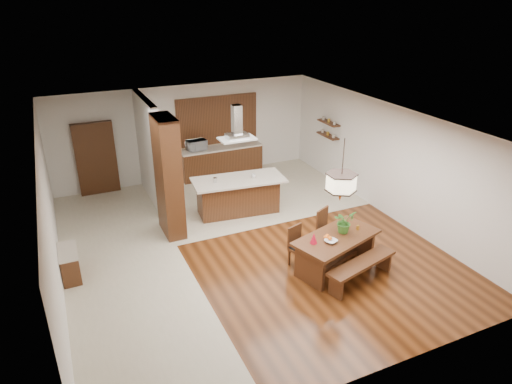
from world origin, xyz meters
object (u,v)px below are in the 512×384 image
dining_table (336,245)px  dining_bench (361,272)px  dining_chair_left (300,247)px  range_hood (237,122)px  hallway_console (70,264)px  pendant_lantern (342,171)px  fruit_bowl (331,241)px  island_cup (254,176)px  kitchen_island (238,195)px  foliage_plant (344,222)px  dining_chair_right (329,231)px  microwave (196,145)px

dining_table → dining_bench: bearing=-72.6°
dining_chair_left → range_hood: bearing=76.0°
hallway_console → pendant_lantern: 5.84m
dining_chair_left → pendant_lantern: bearing=-51.8°
fruit_bowl → island_cup: size_ratio=1.98×
fruit_bowl → kitchen_island: bearing=99.8°
dining_chair_left → island_cup: 2.84m
dining_table → range_hood: size_ratio=2.30×
dining_table → fruit_bowl: size_ratio=8.34×
foliage_plant → dining_chair_right: bearing=85.6°
fruit_bowl → kitchen_island: (-0.60, 3.47, -0.31)m
foliage_plant → microwave: (-1.33, 5.91, 0.09)m
hallway_console → fruit_bowl: size_ratio=3.55×
hallway_console → pendant_lantern: (5.14, -1.99, 1.93)m
dining_bench → dining_chair_right: dining_chair_right is taller
dining_bench → island_cup: 3.97m
pendant_lantern → kitchen_island: 3.84m
dining_bench → dining_chair_left: dining_chair_left is taller
range_hood → microwave: size_ratio=1.57×
range_hood → island_cup: bearing=-18.7°
dining_bench → island_cup: island_cup is taller
dining_bench → foliage_plant: bearing=87.9°
hallway_console → microwave: microwave is taller
dining_bench → dining_chair_right: 1.36m
dining_chair_left → island_cup: (0.16, 2.78, 0.58)m
dining_bench → dining_chair_right: size_ratio=1.74×
dining_bench → foliage_plant: (0.03, 0.75, 0.78)m
dining_bench → fruit_bowl: (-0.45, 0.48, 0.57)m
fruit_bowl → microwave: microwave is taller
hallway_console → range_hood: size_ratio=0.98×
fruit_bowl → microwave: 6.24m
hallway_console → fruit_bowl: bearing=-23.7°
hallway_console → dining_chair_right: (5.41, -1.30, 0.18)m
dining_table → dining_bench: dining_table is taller
kitchen_island → microwave: bearing=101.7°
pendant_lantern → range_hood: size_ratio=1.46×
island_cup → hallway_console: bearing=-165.6°
fruit_bowl → range_hood: 3.90m
hallway_console → dining_chair_left: bearing=-19.3°
dining_chair_right → pendant_lantern: pendant_lantern is taller
hallway_console → dining_chair_right: dining_chair_right is taller
dining_bench → dining_chair_left: bearing=128.0°
dining_chair_right → island_cup: bearing=80.6°
pendant_lantern → microwave: pendant_lantern is taller
dining_bench → fruit_bowl: size_ratio=6.95×
kitchen_island → dining_chair_left: bearing=-79.0°
dining_chair_left → fruit_bowl: bearing=-75.5°
fruit_bowl → dining_chair_left: bearing=123.0°
hallway_console → fruit_bowl: fruit_bowl is taller
dining_chair_left → dining_chair_right: dining_chair_right is taller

